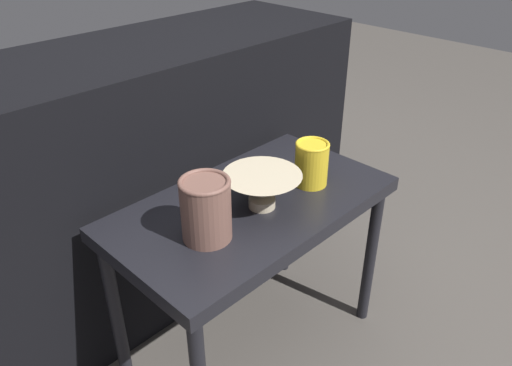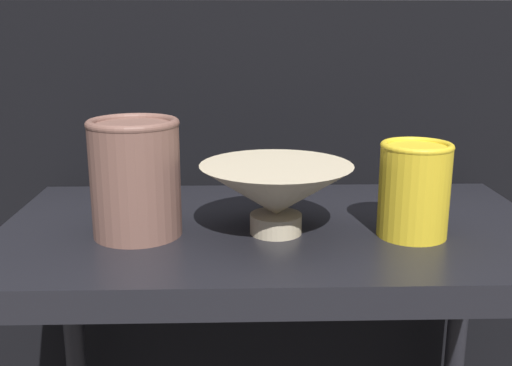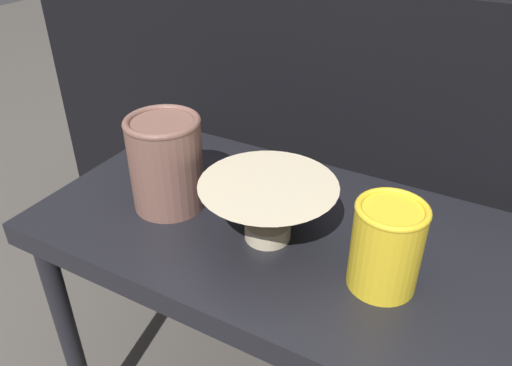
% 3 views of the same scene
% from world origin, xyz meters
% --- Properties ---
extents(table, '(0.77, 0.43, 0.55)m').
position_xyz_m(table, '(0.00, 0.00, 0.48)').
color(table, black).
rests_on(table, ground_plane).
extents(couch_backdrop, '(1.55, 0.50, 0.86)m').
position_xyz_m(couch_backdrop, '(0.00, 0.51, 0.43)').
color(couch_backdrop, black).
rests_on(couch_backdrop, ground_plane).
extents(bowl, '(0.21, 0.21, 0.10)m').
position_xyz_m(bowl, '(0.00, -0.04, 0.61)').
color(bowl, '#C1B293').
rests_on(bowl, table).
extents(vase_textured_left, '(0.12, 0.12, 0.16)m').
position_xyz_m(vase_textured_left, '(-0.19, -0.04, 0.63)').
color(vase_textured_left, brown).
rests_on(vase_textured_left, table).
extents(vase_colorful_right, '(0.09, 0.09, 0.13)m').
position_xyz_m(vase_colorful_right, '(0.18, -0.05, 0.61)').
color(vase_colorful_right, gold).
rests_on(vase_colorful_right, table).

